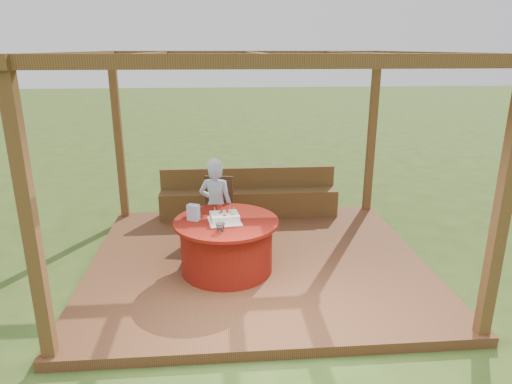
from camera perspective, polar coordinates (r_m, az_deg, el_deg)
The scene contains 10 objects.
ground at distance 6.39m, azimuth 0.19°, elevation -9.27°, with size 60.00×60.00×0.00m, color #334D19.
deck at distance 6.36m, azimuth 0.19°, elevation -8.79°, with size 4.50×4.00×0.12m, color brown.
pergola at distance 5.72m, azimuth 0.21°, elevation 12.79°, with size 4.50×4.00×2.72m.
bench at distance 7.82m, azimuth -0.89°, elevation -1.06°, with size 3.00×0.42×0.80m.
table at distance 5.90m, azimuth -3.69°, elevation -6.63°, with size 1.33×1.33×0.69m.
chair at distance 7.01m, azimuth -4.81°, elevation -1.36°, with size 0.51×0.51×0.89m.
elderly_woman at distance 6.43m, azimuth -5.04°, elevation -1.49°, with size 0.53×0.41×1.33m.
birthday_cake at distance 5.71m, azimuth -3.95°, elevation -3.18°, with size 0.44×0.44×0.18m.
gift_bag at distance 5.78m, azimuth -7.84°, elevation -2.54°, with size 0.14×0.09×0.21m, color #C27DAC.
drinking_glass at distance 5.41m, azimuth -4.48°, elevation -4.43°, with size 0.11×0.11×0.11m, color silver.
Camera 1 is at (-0.49, -5.68, 2.88)m, focal length 32.00 mm.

